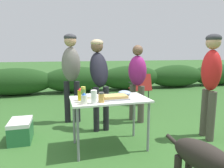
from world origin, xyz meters
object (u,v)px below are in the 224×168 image
standing_person_in_gray_fleece (71,68)px  camp_chair_green_behind_table (141,87)px  food_tray (115,97)px  spice_jar (101,97)px  folding_table (110,104)px  relish_jar (83,95)px  mustard_bottle (80,94)px  mayo_bottle (84,99)px  cooler_box (21,131)px  standing_person_with_beanie (99,72)px  plate_stack (90,96)px  standing_person_in_red_jacket (211,75)px  dog (207,163)px  standing_person_in_olive_jacket (137,77)px  paper_cup_stack (94,97)px  mixing_bowl (125,93)px

standing_person_in_gray_fleece → camp_chair_green_behind_table: bearing=36.6°
standing_person_in_gray_fleece → food_tray: bearing=-59.9°
spice_jar → folding_table: bearing=48.7°
relish_jar → mustard_bottle: relish_jar is taller
mayo_bottle → cooler_box: 1.37m
standing_person_with_beanie → cooler_box: bearing=-175.1°
plate_stack → standing_person_in_gray_fleece: standing_person_in_gray_fleece is taller
standing_person_in_red_jacket → standing_person_in_gray_fleece: bearing=-111.8°
food_tray → dog: food_tray is taller
food_tray → camp_chair_green_behind_table: (1.42, 2.30, -0.30)m
standing_person_with_beanie → standing_person_in_olive_jacket: bearing=9.4°
plate_stack → paper_cup_stack: 0.34m
paper_cup_stack → standing_person_in_gray_fleece: 1.51m
mustard_bottle → cooler_box: mustard_bottle is taller
mayo_bottle → spice_jar: bearing=8.1°
standing_person_in_red_jacket → spice_jar: bearing=-75.9°
paper_cup_stack → mustard_bottle: size_ratio=0.98×
plate_stack → relish_jar: (-0.13, -0.23, 0.08)m
plate_stack → standing_person_in_olive_jacket: standing_person_in_olive_jacket is taller
standing_person_in_red_jacket → standing_person_in_olive_jacket: standing_person_in_red_jacket is taller
paper_cup_stack → mustard_bottle: 0.27m
folding_table → standing_person_in_red_jacket: standing_person_in_red_jacket is taller
relish_jar → camp_chair_green_behind_table: relish_jar is taller
food_tray → relish_jar: (-0.45, -0.06, 0.08)m
standing_person_in_red_jacket → camp_chair_green_behind_table: (-0.14, 2.37, -0.57)m
mixing_bowl → camp_chair_green_behind_table: 2.41m
standing_person_in_olive_jacket → cooler_box: (-2.13, -0.37, -0.74)m
mustard_bottle → standing_person_in_olive_jacket: bearing=37.5°
folding_table → camp_chair_green_behind_table: 2.70m
paper_cup_stack → camp_chair_green_behind_table: 3.05m
standing_person_in_red_jacket → cooler_box: size_ratio=3.46×
food_tray → paper_cup_stack: paper_cup_stack is taller
mustard_bottle → cooler_box: size_ratio=0.37×
standing_person_in_olive_jacket → camp_chair_green_behind_table: (0.65, 1.29, -0.44)m
standing_person_in_red_jacket → dog: (-1.16, -1.32, -0.55)m
mayo_bottle → camp_chair_green_behind_table: size_ratio=0.18×
plate_stack → mayo_bottle: (-0.13, -0.33, 0.05)m
standing_person_with_beanie → mustard_bottle: bearing=-122.4°
folding_table → dog: 1.52m
standing_person_in_olive_jacket → standing_person_with_beanie: bearing=-105.8°
folding_table → mayo_bottle: 0.47m
dog → spice_jar: bearing=-79.7°
standing_person_in_red_jacket → cooler_box: standing_person_in_red_jacket is taller
camp_chair_green_behind_table → cooler_box: bearing=-147.8°
food_tray → standing_person_in_gray_fleece: standing_person_in_gray_fleece is taller
relish_jar → cooler_box: size_ratio=0.43×
paper_cup_stack → standing_person_with_beanie: bearing=74.2°
plate_stack → cooler_box: plate_stack is taller
food_tray → spice_jar: (-0.22, -0.13, 0.04)m
plate_stack → cooler_box: bearing=155.8°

